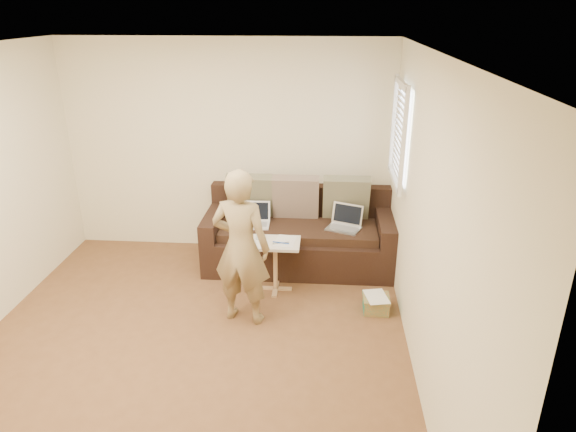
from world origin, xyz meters
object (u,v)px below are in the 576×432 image
object	(u,v)px
striped_box	(376,304)
laptop_white	(254,226)
side_table	(275,266)
sofa	(299,232)
laptop_silver	(343,229)
person	(241,248)
drinking_glass	(259,234)

from	to	relation	value
striped_box	laptop_white	bearing A→B (deg)	146.67
laptop_white	side_table	xyz separation A→B (m)	(0.31, -0.55, -0.23)
sofa	laptop_white	xyz separation A→B (m)	(-0.53, -0.08, 0.10)
laptop_silver	striped_box	world-z (taller)	laptop_silver
laptop_white	side_table	world-z (taller)	laptop_white
side_table	striped_box	bearing A→B (deg)	-18.36
sofa	laptop_silver	world-z (taller)	sofa
laptop_white	side_table	bearing A→B (deg)	-62.60
person	drinking_glass	bearing A→B (deg)	-85.62
laptop_white	striped_box	distance (m)	1.70
sofa	person	world-z (taller)	person
person	laptop_white	bearing A→B (deg)	-75.82
side_table	sofa	bearing A→B (deg)	70.68
striped_box	side_table	bearing A→B (deg)	161.64
drinking_glass	sofa	bearing A→B (deg)	55.25
laptop_white	striped_box	size ratio (longest dim) A/B	1.34
sofa	laptop_white	world-z (taller)	sofa
drinking_glass	side_table	bearing A→B (deg)	-16.23
sofa	laptop_silver	distance (m)	0.54
laptop_silver	laptop_white	bearing A→B (deg)	-159.47
side_table	drinking_glass	size ratio (longest dim) A/B	4.84
sofa	side_table	xyz separation A→B (m)	(-0.22, -0.62, -0.13)
sofa	striped_box	size ratio (longest dim) A/B	8.15
sofa	side_table	bearing A→B (deg)	-109.32
laptop_white	striped_box	xyz separation A→B (m)	(1.38, -0.90, -0.44)
sofa	drinking_glass	xyz separation A→B (m)	(-0.40, -0.57, 0.22)
person	sofa	bearing A→B (deg)	-99.70
laptop_silver	person	world-z (taller)	person
person	drinking_glass	size ratio (longest dim) A/B	13.09
laptop_silver	laptop_white	distance (m)	1.05
person	side_table	distance (m)	0.81
sofa	side_table	distance (m)	0.68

